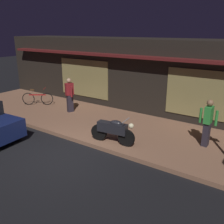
# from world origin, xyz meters

# --- Properties ---
(ground_plane) EXTENTS (60.00, 60.00, 0.00)m
(ground_plane) POSITION_xyz_m (0.00, 0.00, 0.00)
(ground_plane) COLOR black
(sidewalk_slab) EXTENTS (18.00, 4.00, 0.15)m
(sidewalk_slab) POSITION_xyz_m (0.00, 3.00, 0.07)
(sidewalk_slab) COLOR #8C6047
(sidewalk_slab) RESTS_ON ground_plane
(storefront_building) EXTENTS (18.00, 3.30, 3.60)m
(storefront_building) POSITION_xyz_m (0.00, 6.39, 1.80)
(storefront_building) COLOR black
(storefront_building) RESTS_ON ground_plane
(motorcycle) EXTENTS (1.70, 0.55, 0.97)m
(motorcycle) POSITION_xyz_m (1.08, 1.50, 0.65)
(motorcycle) COLOR black
(motorcycle) RESTS_ON sidewalk_slab
(bicycle_parked) EXTENTS (1.40, 0.97, 0.91)m
(bicycle_parked) POSITION_xyz_m (-4.96, 3.18, 0.51)
(bicycle_parked) COLOR black
(bicycle_parked) RESTS_ON sidewalk_slab
(person_photographer) EXTENTS (0.59, 0.44, 1.67)m
(person_photographer) POSITION_xyz_m (-2.68, 3.29, 1.03)
(person_photographer) COLOR #28232D
(person_photographer) RESTS_ON sidewalk_slab
(person_bystander) EXTENTS (0.61, 0.39, 1.67)m
(person_bystander) POSITION_xyz_m (3.85, 3.15, 1.03)
(person_bystander) COLOR #28232D
(person_bystander) RESTS_ON sidewalk_slab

